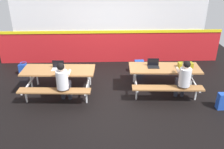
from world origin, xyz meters
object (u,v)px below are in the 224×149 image
object	(u,v)px
tote_bag_bright	(24,69)
satchel_spare	(139,67)
laptop_dark	(153,65)
picnic_table_right	(164,73)
student_nearer	(63,80)
backpack_dark	(223,101)
picnic_table_left	(59,75)
toolbox_grey	(186,65)
laptop_silver	(58,67)
student_further	(184,77)

from	to	relation	value
tote_bag_bright	satchel_spare	bearing A→B (deg)	0.52
laptop_dark	satchel_spare	xyz separation A→B (m)	(-0.22, 1.18, -0.57)
picnic_table_right	student_nearer	size ratio (longest dim) A/B	1.66
student_nearer	backpack_dark	world-z (taller)	student_nearer
picnic_table_left	toolbox_grey	bearing A→B (deg)	0.28
picnic_table_left	backpack_dark	bearing A→B (deg)	-12.41
student_nearer	satchel_spare	distance (m)	2.93
laptop_dark	tote_bag_bright	bearing A→B (deg)	164.08
laptop_silver	satchel_spare	size ratio (longest dim) A/B	0.75
student_nearer	satchel_spare	xyz separation A→B (m)	(2.22, 1.85, -0.49)
picnic_table_left	satchel_spare	world-z (taller)	picnic_table_left
picnic_table_right	backpack_dark	size ratio (longest dim) A/B	4.55
tote_bag_bright	laptop_dark	bearing A→B (deg)	-15.92
picnic_table_right	satchel_spare	distance (m)	1.39
laptop_silver	backpack_dark	size ratio (longest dim) A/B	0.75
picnic_table_left	student_nearer	xyz separation A→B (m)	(0.21, -0.57, 0.13)
satchel_spare	backpack_dark	bearing A→B (deg)	-50.11
picnic_table_right	backpack_dark	bearing A→B (deg)	-36.64
student_nearer	tote_bag_bright	world-z (taller)	student_nearer
toolbox_grey	backpack_dark	xyz separation A→B (m)	(0.75, -0.96, -0.60)
laptop_silver	student_further	bearing A→B (deg)	-9.66
tote_bag_bright	toolbox_grey	bearing A→B (deg)	-14.04
student_nearer	laptop_dark	bearing A→B (deg)	15.29
tote_bag_bright	satchel_spare	size ratio (longest dim) A/B	0.98
student_further	toolbox_grey	size ratio (longest dim) A/B	3.02
student_further	laptop_dark	bearing A→B (deg)	137.58
picnic_table_right	tote_bag_bright	distance (m)	4.50
picnic_table_right	laptop_dark	size ratio (longest dim) A/B	6.07
picnic_table_left	laptop_silver	world-z (taller)	laptop_silver
laptop_silver	laptop_dark	xyz separation A→B (m)	(2.65, 0.06, 0.00)
toolbox_grey	tote_bag_bright	bearing A→B (deg)	165.96
toolbox_grey	backpack_dark	distance (m)	1.36
student_further	laptop_silver	distance (m)	3.39
picnic_table_right	backpack_dark	xyz separation A→B (m)	(1.33, -0.99, -0.36)
student_further	laptop_silver	xyz separation A→B (m)	(-3.34, 0.57, 0.08)
picnic_table_left	laptop_dark	bearing A→B (deg)	2.13
laptop_dark	laptop_silver	bearing A→B (deg)	-178.71
laptop_silver	satchel_spare	world-z (taller)	laptop_silver
laptop_silver	tote_bag_bright	distance (m)	1.91
picnic_table_left	tote_bag_bright	distance (m)	1.89
picnic_table_right	satchel_spare	xyz separation A→B (m)	(-0.53, 1.23, -0.36)
student_further	tote_bag_bright	xyz separation A→B (m)	(-4.70, 1.77, -0.51)
student_further	satchel_spare	xyz separation A→B (m)	(-0.90, 1.81, -0.49)
picnic_table_right	laptop_silver	bearing A→B (deg)	-179.86
tote_bag_bright	backpack_dark	bearing A→B (deg)	-21.13
toolbox_grey	tote_bag_bright	world-z (taller)	toolbox_grey
picnic_table_left	toolbox_grey	size ratio (longest dim) A/B	5.01
student_further	laptop_dark	distance (m)	0.93
toolbox_grey	satchel_spare	distance (m)	1.78
laptop_dark	picnic_table_left	bearing A→B (deg)	-177.87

